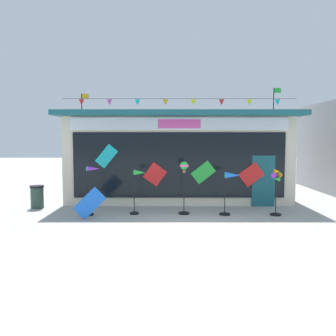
% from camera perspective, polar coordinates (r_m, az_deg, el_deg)
% --- Properties ---
extents(ground_plane, '(80.00, 80.00, 0.00)m').
position_cam_1_polar(ground_plane, '(10.42, 4.46, -10.06)').
color(ground_plane, '#ADAAA5').
extents(kite_shop_building, '(9.58, 5.58, 4.95)m').
position_cam_1_polar(kite_shop_building, '(16.25, 1.39, 1.98)').
color(kite_shop_building, beige).
rests_on(kite_shop_building, ground_plane).
extents(wind_spinner_far_left, '(0.65, 0.39, 1.71)m').
position_cam_1_polar(wind_spinner_far_left, '(12.63, -12.40, -3.24)').
color(wind_spinner_far_left, black).
rests_on(wind_spinner_far_left, ground_plane).
extents(wind_spinner_left, '(0.57, 0.32, 1.58)m').
position_cam_1_polar(wind_spinner_left, '(12.55, -4.99, -2.52)').
color(wind_spinner_left, black).
rests_on(wind_spinner_left, ground_plane).
extents(wind_spinner_center_left, '(0.38, 0.38, 1.87)m').
position_cam_1_polar(wind_spinner_center_left, '(12.50, 2.44, -1.38)').
color(wind_spinner_center_left, black).
rests_on(wind_spinner_center_left, ground_plane).
extents(wind_spinner_center_right, '(0.74, 0.38, 1.51)m').
position_cam_1_polar(wind_spinner_center_right, '(12.56, 9.84, -2.54)').
color(wind_spinner_center_right, black).
rests_on(wind_spinner_center_right, ground_plane).
extents(wind_spinner_right, '(0.44, 0.38, 1.63)m').
position_cam_1_polar(wind_spinner_right, '(12.83, 16.80, -2.60)').
color(wind_spinner_right, black).
rests_on(wind_spinner_right, ground_plane).
extents(trash_bin, '(0.52, 0.52, 0.87)m').
position_cam_1_polar(trash_bin, '(14.57, -20.33, -4.33)').
color(trash_bin, '#2D4238').
rests_on(trash_bin, ground_plane).
extents(display_kite_on_ground, '(1.07, 0.26, 1.07)m').
position_cam_1_polar(display_kite_on_ground, '(12.06, -12.54, -5.52)').
color(display_kite_on_ground, blue).
rests_on(display_kite_on_ground, ground_plane).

